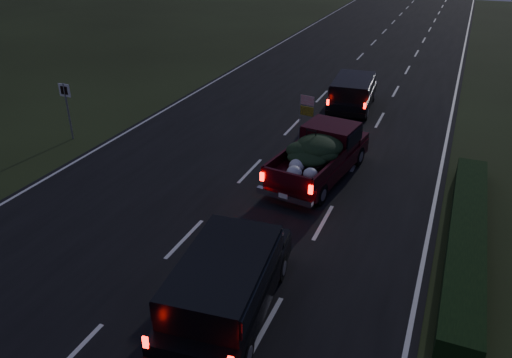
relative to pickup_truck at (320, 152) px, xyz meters
The scene contains 7 objects.
ground 6.22m from the pickup_truck, 114.67° to the right, with size 120.00×120.00×0.00m, color black.
road_asphalt 6.22m from the pickup_truck, 114.67° to the right, with size 14.00×120.00×0.02m, color black.
hedge_row 5.88m from the pickup_truck, 26.17° to the right, with size 1.00×10.00×0.60m, color black.
route_sign 11.09m from the pickup_truck, behind, with size 0.55×0.08×2.50m.
pickup_truck is the anchor object (origin of this frame).
lead_suv 8.04m from the pickup_truck, 94.28° to the left, with size 2.25×4.72×1.32m.
rear_suv 8.00m from the pickup_truck, 89.93° to the right, with size 2.58×5.00×1.38m.
Camera 1 is at (6.78, -10.73, 8.46)m, focal length 35.00 mm.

